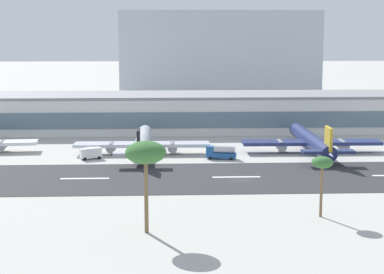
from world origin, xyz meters
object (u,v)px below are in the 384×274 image
(service_box_truck_1, at_px, (91,153))
(palm_tree_1, at_px, (322,164))
(airliner_gold_tail_gate_2, at_px, (312,142))
(distant_hotel_block, at_px, (219,57))
(airliner_black_tail_gate_1, at_px, (142,144))
(terminal_building, at_px, (212,112))
(service_fuel_truck_0, at_px, (221,152))
(palm_tree_3, at_px, (146,154))

(service_box_truck_1, relative_size, palm_tree_1, 0.54)
(airliner_gold_tail_gate_2, bearing_deg, palm_tree_1, 168.54)
(distant_hotel_block, height_order, airliner_black_tail_gate_1, distant_hotel_block)
(airliner_gold_tail_gate_2, relative_size, service_box_truck_1, 7.90)
(airliner_black_tail_gate_1, bearing_deg, service_box_truck_1, 113.76)
(terminal_building, relative_size, airliner_black_tail_gate_1, 3.49)
(airliner_gold_tail_gate_2, bearing_deg, distant_hotel_block, 6.75)
(airliner_black_tail_gate_1, bearing_deg, service_fuel_truck_0, -107.75)
(service_fuel_truck_0, bearing_deg, service_box_truck_1, 10.33)
(airliner_gold_tail_gate_2, bearing_deg, airliner_black_tail_gate_1, 91.02)
(service_box_truck_1, bearing_deg, airliner_gold_tail_gate_2, 163.19)
(terminal_building, height_order, airliner_gold_tail_gate_2, terminal_building)
(service_fuel_truck_0, bearing_deg, airliner_gold_tail_gate_2, -151.23)
(terminal_building, xyz_separation_m, distant_hotel_block, (11.03, 93.94, 16.84))
(terminal_building, xyz_separation_m, palm_tree_1, (12.85, -113.71, 3.65))
(airliner_black_tail_gate_1, bearing_deg, terminal_building, -26.13)
(terminal_building, relative_size, airliner_gold_tail_gate_2, 3.36)
(airliner_gold_tail_gate_2, bearing_deg, service_box_truck_1, 96.23)
(service_box_truck_1, relative_size, palm_tree_3, 0.39)
(airliner_black_tail_gate_1, height_order, service_box_truck_1, airliner_black_tail_gate_1)
(terminal_building, height_order, palm_tree_3, palm_tree_3)
(distant_hotel_block, height_order, airliner_gold_tail_gate_2, distant_hotel_block)
(distant_hotel_block, height_order, service_fuel_truck_0, distant_hotel_block)
(terminal_building, xyz_separation_m, palm_tree_3, (-20.82, -122.14, 7.60))
(distant_hotel_block, bearing_deg, airliner_gold_tail_gate_2, -83.65)
(distant_hotel_block, relative_size, palm_tree_1, 8.50)
(distant_hotel_block, distance_m, airliner_black_tail_gate_1, 147.70)
(service_fuel_truck_0, relative_size, palm_tree_3, 0.53)
(distant_hotel_block, bearing_deg, terminal_building, -96.69)
(palm_tree_1, bearing_deg, distant_hotel_block, 90.50)
(service_fuel_truck_0, bearing_deg, palm_tree_3, 86.34)
(airliner_black_tail_gate_1, bearing_deg, palm_tree_3, -176.68)
(terminal_building, height_order, palm_tree_1, terminal_building)
(airliner_gold_tail_gate_2, xyz_separation_m, service_box_truck_1, (-65.38, -6.67, -1.61))
(palm_tree_1, relative_size, palm_tree_3, 0.72)
(airliner_black_tail_gate_1, relative_size, service_fuel_truck_0, 5.55)
(terminal_building, xyz_separation_m, service_fuel_truck_0, (-1.40, -55.64, -4.77))
(airliner_black_tail_gate_1, relative_size, palm_tree_1, 4.10)
(distant_hotel_block, height_order, palm_tree_3, distant_hotel_block)
(palm_tree_3, bearing_deg, service_box_truck_1, 104.67)
(airliner_gold_tail_gate_2, xyz_separation_m, service_fuel_truck_0, (-28.17, -8.16, -1.37))
(palm_tree_3, bearing_deg, distant_hotel_block, 81.62)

